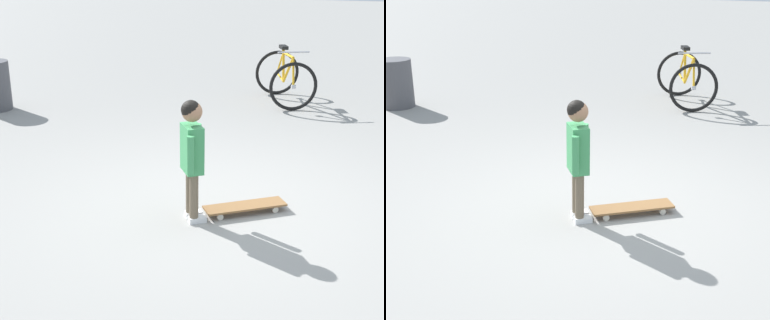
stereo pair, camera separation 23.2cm
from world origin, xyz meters
The scene contains 4 objects.
ground_plane centered at (0.00, 0.00, 0.00)m, with size 50.00×50.00×0.00m, color gray.
child_person centered at (0.35, -0.23, 0.66)m, with size 0.41×0.27×1.06m.
skateboard centered at (0.08, 0.17, 0.06)m, with size 0.57×0.72×0.07m.
bicycle_far centered at (-3.98, -0.08, 0.38)m, with size 1.26×1.06×0.85m.
Camera 1 is at (4.50, 1.05, 2.15)m, focal length 52.23 mm.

